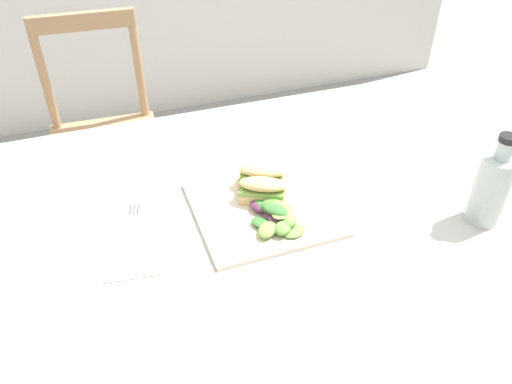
% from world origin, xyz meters
% --- Properties ---
extents(dining_table, '(1.33, 1.03, 0.74)m').
position_xyz_m(dining_table, '(-0.07, 0.06, 0.63)').
color(dining_table, '#BCB7AD').
rests_on(dining_table, ground).
extents(chair_wooden_far, '(0.41, 0.41, 0.87)m').
position_xyz_m(chair_wooden_far, '(-0.28, 1.04, 0.45)').
color(chair_wooden_far, tan).
rests_on(chair_wooden_far, ground).
extents(plate_lunch, '(0.28, 0.28, 0.01)m').
position_xyz_m(plate_lunch, '(-0.01, 0.09, 0.74)').
color(plate_lunch, beige).
rests_on(plate_lunch, dining_table).
extents(sandwich_half_front, '(0.11, 0.09, 0.06)m').
position_xyz_m(sandwich_half_front, '(-0.00, 0.11, 0.78)').
color(sandwich_half_front, '#DBB270').
rests_on(sandwich_half_front, plate_lunch).
extents(sandwich_half_back, '(0.11, 0.09, 0.06)m').
position_xyz_m(sandwich_half_back, '(0.02, 0.16, 0.78)').
color(sandwich_half_back, '#DBB270').
rests_on(sandwich_half_back, plate_lunch).
extents(salad_mixed_greens, '(0.11, 0.16, 0.03)m').
position_xyz_m(salad_mixed_greens, '(-0.00, 0.05, 0.76)').
color(salad_mixed_greens, '#6B9E47').
rests_on(salad_mixed_greens, plate_lunch).
extents(napkin_folded, '(0.13, 0.25, 0.00)m').
position_xyz_m(napkin_folded, '(-0.28, 0.10, 0.74)').
color(napkin_folded, silver).
rests_on(napkin_folded, dining_table).
extents(fork_on_napkin, '(0.05, 0.19, 0.00)m').
position_xyz_m(fork_on_napkin, '(-0.27, 0.12, 0.75)').
color(fork_on_napkin, silver).
rests_on(fork_on_napkin, napkin_folded).
extents(bottle_cold_brew, '(0.07, 0.07, 0.20)m').
position_xyz_m(bottle_cold_brew, '(0.41, -0.09, 0.81)').
color(bottle_cold_brew, '#472819').
rests_on(bottle_cold_brew, dining_table).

